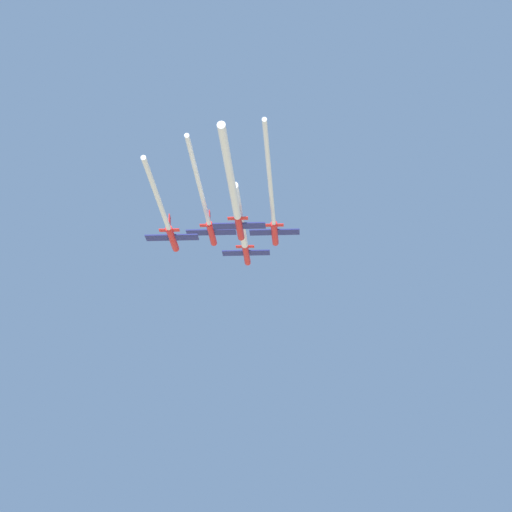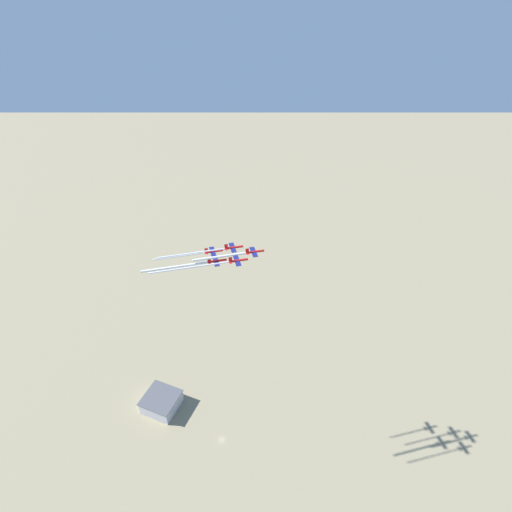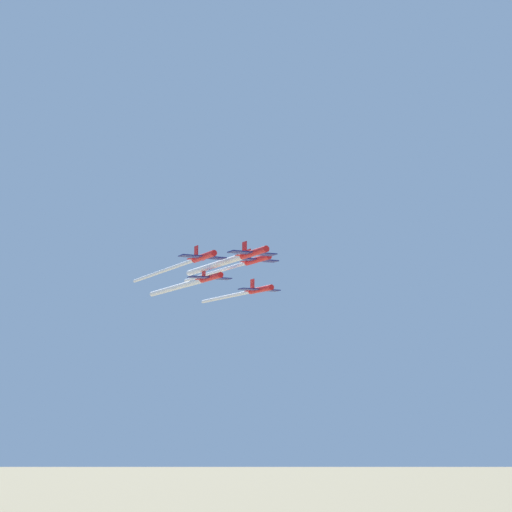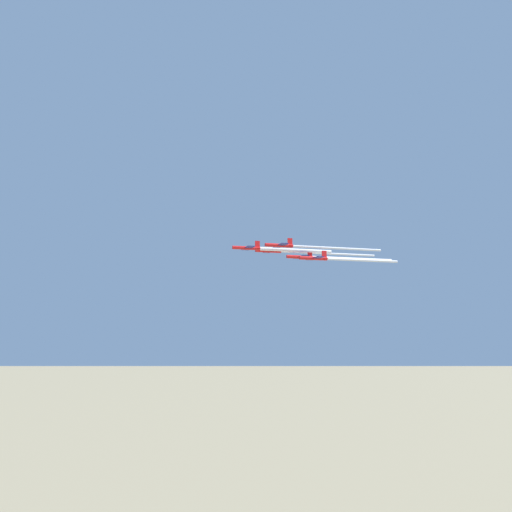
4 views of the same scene
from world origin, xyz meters
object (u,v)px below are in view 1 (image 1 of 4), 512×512
at_px(jet_2, 275,232).
at_px(jet_4, 239,226).
at_px(jet_1, 211,232).
at_px(jet_3, 172,238).
at_px(jet_0, 246,253).

distance_m(jet_2, jet_4, 12.47).
bearing_deg(jet_1, jet_2, 0.00).
bearing_deg(jet_3, jet_4, 0.00).
height_order(jet_0, jet_3, jet_0).
bearing_deg(jet_2, jet_0, 120.47).
relative_size(jet_1, jet_2, 1.00).
relative_size(jet_0, jet_1, 1.00).
xyz_separation_m(jet_2, jet_3, (8.76, 19.35, -4.82)).
relative_size(jet_1, jet_3, 1.00).
bearing_deg(jet_3, jet_1, 59.53).
xyz_separation_m(jet_0, jet_4, (-12.34, 16.92, -2.53)).
height_order(jet_0, jet_1, jet_1).
xyz_separation_m(jet_1, jet_4, (-11.15, 4.83, -3.01)).
xyz_separation_m(jet_3, jet_4, (-9.96, -7.26, 2.04)).
height_order(jet_1, jet_3, jet_1).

